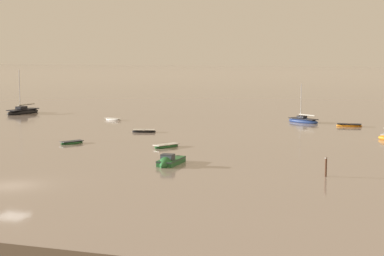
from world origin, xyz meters
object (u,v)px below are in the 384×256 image
Objects in this scene: rowboat_moored_5 at (72,143)px; sailboat_moored_3 at (303,121)px; sailboat_moored_0 at (23,112)px; rowboat_moored_1 at (349,126)px; rowboat_moored_0 at (113,119)px; mooring_post_near at (326,167)px; rowboat_moored_4 at (144,131)px; motorboat_moored_1 at (169,163)px; rowboat_moored_3 at (166,146)px.

rowboat_moored_5 is 0.49× the size of sailboat_moored_3.
rowboat_moored_1 is at bearing 99.26° from sailboat_moored_0.
rowboat_moored_0 is 1.69× the size of mooring_post_near.
rowboat_moored_0 is at bearing -65.93° from rowboat_moored_4.
sailboat_moored_3 reaches higher than motorboat_moored_1.
motorboat_moored_1 is 14.74m from mooring_post_near.
motorboat_moored_1 is 1.33× the size of rowboat_moored_3.
rowboat_moored_0 is at bearing -145.35° from motorboat_moored_1.
rowboat_moored_5 is at bearing 160.85° from mooring_post_near.
sailboat_moored_0 is at bearing -107.60° from rowboat_moored_5.
sailboat_moored_0 is 54.93m from rowboat_moored_1.
sailboat_moored_3 is at bearing -169.09° from rowboat_moored_3.
sailboat_moored_3 is at bearing -31.00° from rowboat_moored_1.
rowboat_moored_0 is 0.94× the size of rowboat_moored_4.
rowboat_moored_5 is at bearing 55.82° from rowboat_moored_4.
rowboat_moored_4 is at bearing -115.65° from rowboat_moored_3.
sailboat_moored_3 is (47.88, 1.37, -0.08)m from sailboat_moored_0.
mooring_post_near reaches higher than rowboat_moored_3.
rowboat_moored_1 reaches higher than rowboat_moored_4.
motorboat_moored_1 is at bearing 101.60° from rowboat_moored_4.
rowboat_moored_3 is (17.49, -23.47, 0.01)m from rowboat_moored_0.
mooring_post_near reaches higher than rowboat_moored_1.
motorboat_moored_1 is 18.30m from rowboat_moored_5.
rowboat_moored_3 is 1.13× the size of rowboat_moored_5.
mooring_post_near is at bearing 132.26° from sailboat_moored_3.
rowboat_moored_0 is at bearing 87.45° from sailboat_moored_0.
sailboat_moored_0 reaches higher than rowboat_moored_1.
sailboat_moored_0 is 2.64× the size of rowboat_moored_5.
rowboat_moored_0 is 0.93× the size of rowboat_moored_3.
mooring_post_near reaches higher than rowboat_moored_0.
motorboat_moored_1 is (-14.06, -36.73, 0.10)m from rowboat_moored_1.
rowboat_moored_4 is 0.55× the size of sailboat_moored_3.
rowboat_moored_3 reaches higher than rowboat_moored_4.
rowboat_moored_0 is at bearing -1.34° from rowboat_moored_1.
motorboat_moored_1 reaches higher than rowboat_moored_5.
sailboat_moored_0 is 68.15m from mooring_post_near.
sailboat_moored_3 is (28.62, 6.11, 0.14)m from rowboat_moored_0.
sailboat_moored_0 is at bearing -7.86° from rowboat_moored_1.
sailboat_moored_3 is at bearing 100.61° from mooring_post_near.
sailboat_moored_0 is 33.74m from rowboat_moored_4.
sailboat_moored_3 is (-7.01, 3.29, 0.11)m from rowboat_moored_1.
sailboat_moored_0 is at bearing 3.68° from rowboat_moored_0.
sailboat_moored_0 is 2.13× the size of rowboat_moored_1.
sailboat_moored_3 is (18.55, 18.05, 0.13)m from rowboat_moored_4.
rowboat_moored_1 is 0.83× the size of motorboat_moored_1.
rowboat_moored_3 is at bearing 148.98° from mooring_post_near.
rowboat_moored_4 is at bearing -150.16° from motorboat_moored_1.
rowboat_moored_1 is 29.52m from rowboat_moored_4.
mooring_post_near is at bearing 153.71° from rowboat_moored_0.
rowboat_moored_1 reaches higher than rowboat_moored_5.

